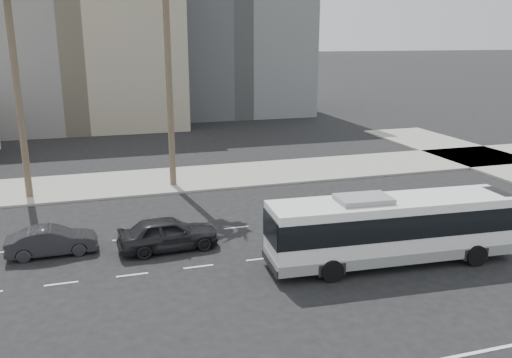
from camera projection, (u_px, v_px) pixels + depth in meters
name	position (u px, v px, depth m)	size (l,w,h in m)	color
ground	(318.00, 252.00, 26.01)	(700.00, 700.00, 0.00)	black
sidewalk_north	(237.00, 175.00, 40.30)	(120.00, 7.00, 0.15)	gray
midrise_beige_west	(74.00, 48.00, 61.86)	(24.00, 18.00, 18.00)	gray
midrise_gray_center	(225.00, 17.00, 72.88)	(20.00, 20.00, 26.00)	#4E4F53
city_bus	(392.00, 227.00, 24.38)	(11.83, 3.29, 3.36)	silver
car_a	(168.00, 233.00, 26.16)	(4.97, 2.00, 1.69)	black
car_b	(52.00, 241.00, 25.56)	(4.24, 1.48, 1.40)	#242428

